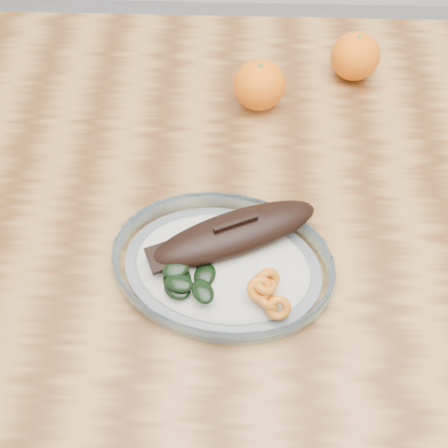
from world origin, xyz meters
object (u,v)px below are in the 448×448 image
Objects in this scene: dining_table at (291,227)px; orange_left at (259,85)px; plated_meal at (223,262)px; orange_right at (355,56)px.

orange_left reaches higher than dining_table.
plated_meal is 7.32× the size of orange_left.
plated_meal is 7.44× the size of orange_right.
dining_table is 0.30m from orange_right.
dining_table is 14.93× the size of orange_right.
dining_table is 2.01× the size of plated_meal.
plated_meal is 0.31m from orange_left.
dining_table is at bearing -112.05° from orange_right.
plated_meal is (-0.10, -0.13, 0.12)m from dining_table.
plated_meal is 0.43m from orange_right.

